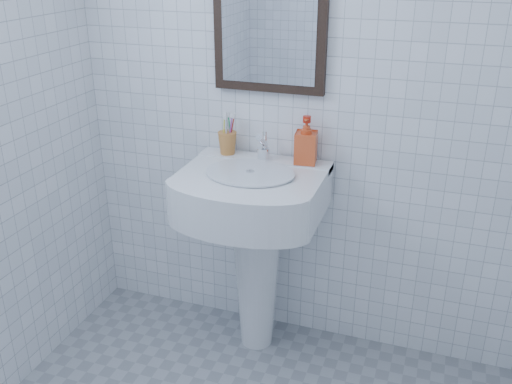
% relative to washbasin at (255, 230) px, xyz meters
% --- Properties ---
extents(wall_back, '(2.20, 0.02, 2.50)m').
position_rel_washbasin_xyz_m(wall_back, '(0.18, 0.21, 0.61)').
color(wall_back, white).
rests_on(wall_back, ground).
extents(washbasin, '(0.62, 0.45, 0.95)m').
position_rel_washbasin_xyz_m(washbasin, '(0.00, 0.00, 0.00)').
color(washbasin, white).
rests_on(washbasin, ground).
extents(faucet, '(0.06, 0.12, 0.14)m').
position_rel_washbasin_xyz_m(faucet, '(0.00, 0.11, 0.36)').
color(faucet, silver).
rests_on(faucet, washbasin).
extents(toothbrush_cup, '(0.10, 0.10, 0.10)m').
position_rel_washbasin_xyz_m(toothbrush_cup, '(-0.18, 0.14, 0.36)').
color(toothbrush_cup, '#C07532').
rests_on(toothbrush_cup, washbasin).
extents(soap_dispenser, '(0.11, 0.11, 0.21)m').
position_rel_washbasin_xyz_m(soap_dispenser, '(0.19, 0.14, 0.41)').
color(soap_dispenser, red).
rests_on(soap_dispenser, washbasin).
extents(wall_mirror, '(0.50, 0.04, 0.62)m').
position_rel_washbasin_xyz_m(wall_mirror, '(0.00, 0.19, 0.91)').
color(wall_mirror, black).
rests_on(wall_mirror, wall_back).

